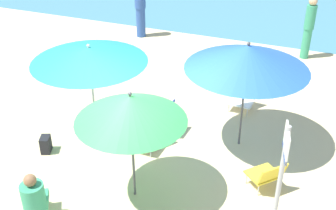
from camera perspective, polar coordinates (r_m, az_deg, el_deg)
ground_plane at (r=7.70m, az=-4.70°, el=-8.90°), size 40.00×40.00×0.00m
umbrella_green at (r=6.32m, az=-4.94°, el=-0.44°), size 1.68×1.68×1.91m
umbrella_teal at (r=8.22m, az=-10.35°, el=6.55°), size 2.20×2.20×1.81m
umbrella_blue at (r=7.60m, az=10.40°, el=6.21°), size 2.18×2.18×2.09m
beach_chair_a at (r=8.14m, az=-2.81°, el=-3.84°), size 0.52×0.53×0.59m
beach_chair_b at (r=7.33m, az=12.90°, el=-8.87°), size 0.70×0.71×0.58m
beach_chair_d at (r=9.50m, az=9.75°, el=1.10°), size 0.55×0.53×0.57m
beach_chair_e at (r=8.49m, az=-1.00°, el=-1.60°), size 0.61×0.48×0.70m
person_a at (r=6.84m, az=-17.20°, el=-11.41°), size 0.51×0.57×0.90m
person_b at (r=13.09m, az=-3.66°, el=12.62°), size 0.32×0.32×1.74m
person_c at (r=12.15m, az=18.02°, el=9.72°), size 0.26×0.26×1.68m
warning_sign at (r=5.56m, az=14.53°, el=-9.46°), size 0.11×0.44×2.17m
beach_bag at (r=8.40m, az=-15.77°, el=-5.01°), size 0.25×0.29×0.32m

